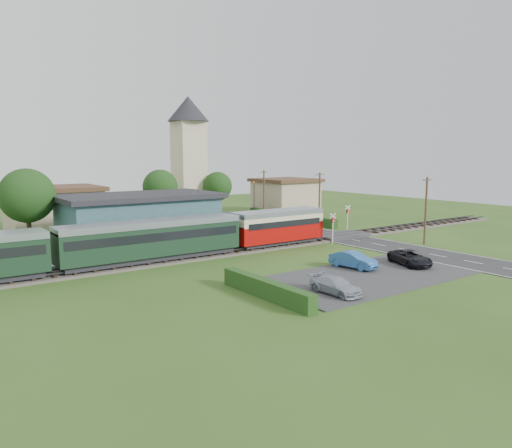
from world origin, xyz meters
TOP-DOWN VIEW (x-y plane):
  - ground at (0.00, 0.00)m, footprint 120.00×120.00m
  - railway_track at (0.00, 2.00)m, footprint 76.00×3.20m
  - road at (10.00, 0.00)m, footprint 6.00×70.00m
  - car_park at (-1.50, -12.00)m, footprint 17.00×9.00m
  - crossing_deck at (10.00, 2.00)m, footprint 6.20×3.40m
  - platform at (-10.00, 5.20)m, footprint 30.00×3.00m
  - equipment_hut at (-18.00, 5.20)m, footprint 2.30×2.30m
  - station_building at (-10.00, 10.99)m, footprint 16.00×9.00m
  - train at (-15.85, 2.00)m, footprint 43.20×2.90m
  - church_tower at (5.00, 28.00)m, footprint 6.00×6.00m
  - house_west at (-15.00, 25.00)m, footprint 10.80×8.80m
  - house_east at (20.00, 24.00)m, footprint 8.80×8.80m
  - hedge_carpark at (-11.00, -12.00)m, footprint 0.80×9.00m
  - hedge_roadside at (14.20, 16.00)m, footprint 0.80×18.00m
  - hedge_station at (-10.00, 15.50)m, footprint 22.00×0.80m
  - tree_a at (-20.00, 14.00)m, footprint 5.20×5.20m
  - tree_b at (-2.00, 23.00)m, footprint 4.60×4.60m
  - tree_c at (8.00, 25.00)m, footprint 4.20×4.20m
  - utility_pole_b at (14.20, -6.00)m, footprint 1.40×0.22m
  - utility_pole_c at (14.20, 10.00)m, footprint 1.40×0.22m
  - utility_pole_d at (14.20, 22.00)m, footprint 1.40×0.22m
  - crossing_signal_near at (6.40, -0.41)m, footprint 0.84×0.28m
  - crossing_signal_far at (13.60, 4.39)m, footprint 0.84×0.28m
  - streetlamp_east at (16.00, 27.00)m, footprint 0.30×0.30m
  - car_on_road at (10.77, 14.92)m, footprint 3.25×2.23m
  - car_park_blue at (-0.20, -9.50)m, footprint 2.05×4.22m
  - car_park_silver at (-6.83, -14.14)m, footprint 1.74×4.02m
  - car_park_dark at (4.50, -11.53)m, footprint 3.39×4.86m
  - pedestrian_near at (-2.80, 5.50)m, footprint 0.77×0.57m
  - pedestrian_far at (-15.01, 5.49)m, footprint 0.92×1.04m

SIDE VIEW (x-z plane):
  - ground at x=0.00m, z-range 0.00..0.00m
  - road at x=10.00m, z-range 0.00..0.05m
  - car_park at x=-1.50m, z-range 0.00..0.08m
  - railway_track at x=0.00m, z-range -0.13..0.36m
  - crossing_deck at x=10.00m, z-range 0.00..0.45m
  - platform at x=-10.00m, z-range 0.00..0.45m
  - car_on_road at x=10.77m, z-range 0.05..1.08m
  - hedge_carpark at x=-11.00m, z-range 0.00..1.20m
  - hedge_roadside at x=14.20m, z-range 0.00..1.20m
  - hedge_station at x=-10.00m, z-range 0.00..1.30m
  - car_park_silver at x=-6.83m, z-range 0.08..1.23m
  - car_park_dark at x=4.50m, z-range 0.08..1.31m
  - car_park_blue at x=-0.20m, z-range 0.08..1.41m
  - pedestrian_far at x=-15.01m, z-range 0.45..2.21m
  - pedestrian_near at x=-2.80m, z-range 0.45..2.37m
  - equipment_hut at x=-18.00m, z-range 0.47..3.02m
  - crossing_signal_near at x=6.40m, z-range 0.50..3.78m
  - crossing_signal_far at x=13.60m, z-range 0.50..3.78m
  - train at x=-15.85m, z-range 0.48..3.88m
  - station_building at x=-10.00m, z-range 0.04..5.34m
  - house_west at x=-15.00m, z-range 0.04..5.54m
  - house_east at x=20.00m, z-range 0.05..5.55m
  - streetlamp_east at x=16.00m, z-range 0.46..5.62m
  - utility_pole_b at x=14.20m, z-range 0.13..7.13m
  - utility_pole_c at x=14.20m, z-range 0.13..7.13m
  - utility_pole_d at x=14.20m, z-range 0.13..7.13m
  - tree_c at x=8.00m, z-range 1.26..8.04m
  - tree_b at x=-2.00m, z-range 1.35..8.69m
  - tree_a at x=-20.00m, z-range 1.38..9.38m
  - church_tower at x=5.00m, z-range 1.43..19.03m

